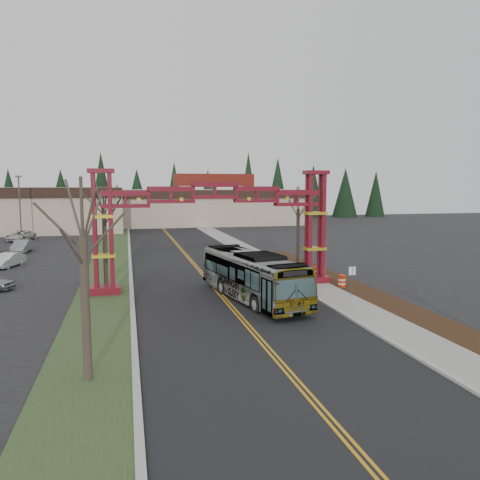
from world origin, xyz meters
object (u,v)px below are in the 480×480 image
object	(u,v)px
bare_tree_median_near	(83,237)
bare_tree_right_far	(298,209)
bare_tree_median_mid	(104,211)
barrel_south	(342,282)
retail_building_east	(208,206)
silver_sedan	(224,257)
parked_car_near_b	(8,260)
street_sign	(352,275)
transit_bus	(252,276)
barrel_mid	(316,273)
light_pole_far	(20,203)
parked_car_far_b	(20,236)
bare_tree_median_far	(111,207)
parked_car_far_a	(22,246)
barrel_north	(322,270)
gateway_arch	(215,209)

from	to	relation	value
bare_tree_median_near	bare_tree_right_far	xyz separation A→B (m)	(18.00, 24.38, -0.31)
bare_tree_median_mid	barrel_south	size ratio (longest dim) A/B	7.89
retail_building_east	silver_sedan	bearing A→B (deg)	-97.96
parked_car_near_b	street_sign	size ratio (longest dim) A/B	1.91
transit_bus	barrel_south	size ratio (longest dim) A/B	11.51
transit_bus	parked_car_near_b	xyz separation A→B (m)	(-19.30, 17.93, -0.97)
silver_sedan	barrel_mid	distance (m)	10.36
bare_tree_median_near	light_pole_far	world-z (taller)	light_pole_far
light_pole_far	silver_sedan	bearing A→B (deg)	-49.49
bare_tree_right_far	silver_sedan	bearing A→B (deg)	170.34
bare_tree_median_mid	street_sign	bearing A→B (deg)	-23.06
parked_car_near_b	parked_car_far_b	distance (m)	23.54
bare_tree_median_mid	light_pole_far	world-z (taller)	light_pole_far
bare_tree_median_near	street_sign	xyz separation A→B (m)	(16.76, 10.42, -4.19)
bare_tree_median_mid	bare_tree_right_far	size ratio (longest dim) A/B	1.05
bare_tree_right_far	bare_tree_median_near	bearing A→B (deg)	-126.44
bare_tree_median_near	street_sign	distance (m)	20.17
bare_tree_median_near	bare_tree_median_far	size ratio (longest dim) A/B	1.06
transit_bus	parked_car_far_b	world-z (taller)	transit_bus
bare_tree_median_far	retail_building_east	bearing A→B (deg)	67.02
bare_tree_median_near	barrel_mid	distance (m)	24.92
parked_car_near_b	barrel_mid	xyz separation A→B (m)	(26.55, -11.90, -0.21)
bare_tree_right_far	street_sign	xyz separation A→B (m)	(-1.24, -13.96, -3.89)
retail_building_east	silver_sedan	size ratio (longest dim) A/B	7.80
parked_car_far_a	bare_tree_median_mid	world-z (taller)	bare_tree_median_mid
bare_tree_median_far	barrel_south	world-z (taller)	bare_tree_median_far
parked_car_far_b	bare_tree_right_far	bearing A→B (deg)	-27.10
parked_car_far_a	barrel_north	distance (m)	35.41
transit_bus	street_sign	xyz separation A→B (m)	(6.96, -0.93, -0.11)
bare_tree_median_mid	barrel_mid	xyz separation A→B (m)	(17.05, -0.17, -5.38)
bare_tree_median_far	barrel_south	distance (m)	28.19
bare_tree_right_far	barrel_south	size ratio (longest dim) A/B	7.48
parked_car_near_b	light_pole_far	bearing A→B (deg)	115.66
barrel_mid	barrel_north	distance (m)	1.27
bare_tree_median_mid	parked_car_far_a	bearing A→B (deg)	115.10
bare_tree_right_far	light_pole_far	bearing A→B (deg)	136.81
bare_tree_median_near	street_sign	bearing A→B (deg)	31.87
transit_bus	bare_tree_median_mid	world-z (taller)	bare_tree_median_mid
barrel_mid	bare_tree_right_far	bearing A→B (deg)	82.30
parked_car_far_b	barrel_south	world-z (taller)	parked_car_far_b
barrel_mid	street_sign	bearing A→B (deg)	-92.46
retail_building_east	bare_tree_median_far	world-z (taller)	bare_tree_median_far
bare_tree_right_far	retail_building_east	bearing A→B (deg)	90.00
bare_tree_median_mid	barrel_mid	distance (m)	17.88
retail_building_east	parked_car_far_b	distance (m)	39.85
parked_car_near_b	light_pole_far	distance (m)	25.08
parked_car_near_b	barrel_mid	world-z (taller)	parked_car_near_b
retail_building_east	parked_car_far_b	size ratio (longest dim) A/B	7.21
gateway_arch	barrel_south	xyz separation A→B (m)	(9.35, -2.17, -5.47)
retail_building_east	barrel_south	size ratio (longest dim) A/B	36.96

